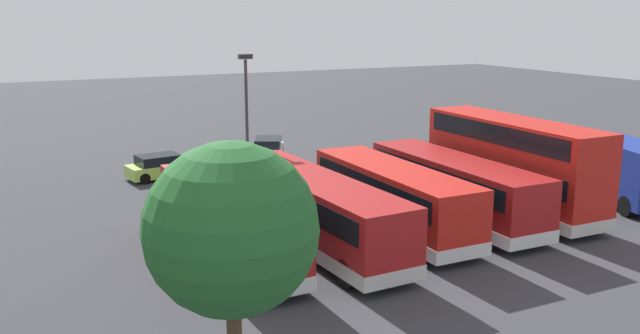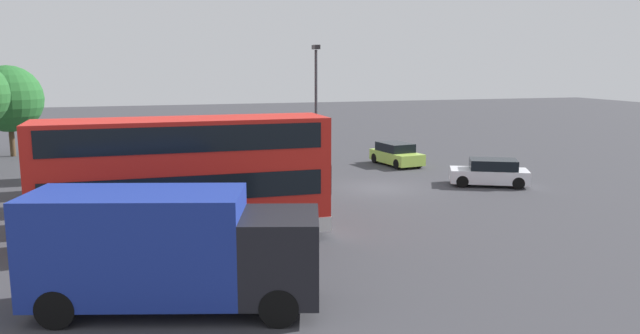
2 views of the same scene
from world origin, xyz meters
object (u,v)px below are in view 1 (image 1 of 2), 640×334
Objects in this scene: bus_single_deck_fourth at (314,209)px; car_hatchback_silver at (268,149)px; car_small_green at (161,167)px; bus_single_deck_fifth at (228,220)px; lamp_post_tall at (247,115)px; bus_double_decker_near_end at (513,163)px; bus_single_deck_third at (393,197)px; box_truck_blue at (618,169)px; bus_single_deck_second at (455,187)px.

car_hatchback_silver is at bearing -105.72° from bus_single_deck_fourth.
car_small_green is (7.63, 2.09, -0.00)m from car_hatchback_silver.
bus_single_deck_fourth reaches higher than car_hatchback_silver.
bus_single_deck_fifth is 9.66m from lamp_post_tall.
bus_single_deck_fifth is (3.71, -0.02, -0.00)m from bus_single_deck_fourth.
bus_double_decker_near_end reaches higher than bus_single_deck_third.
box_truck_blue is 25.13m from car_small_green.
car_hatchback_silver is (-4.73, -16.80, -0.92)m from bus_single_deck_fourth.
bus_double_decker_near_end is at bearing -178.30° from bus_single_deck_fourth.
bus_single_deck_fourth is at bearing 179.63° from bus_single_deck_fifth.
bus_single_deck_second is 11.13m from bus_single_deck_fifth.
bus_single_deck_second is 3.49m from bus_single_deck_third.
car_small_green is at bearing -37.53° from box_truck_blue.
car_hatchback_silver is at bearing -92.77° from bus_single_deck_third.
bus_single_deck_fourth is 15.02m from car_small_green.
car_small_green is at bearing -54.36° from bus_single_deck_second.
car_hatchback_silver is at bearing -116.72° from bus_single_deck_fifth.
bus_single_deck_third is (6.89, 0.21, -0.83)m from bus_double_decker_near_end.
bus_single_deck_fifth is at bearing 86.83° from car_small_green.
lamp_post_tall is (4.51, 8.40, 3.71)m from car_hatchback_silver.
bus_double_decker_near_end reaches higher than car_small_green.
lamp_post_tall reaches higher than car_hatchback_silver.
bus_single_deck_fifth is 14.74m from car_small_green.
bus_single_deck_fourth is (3.92, 0.11, 0.00)m from bus_single_deck_third.
car_hatchback_silver is at bearing -80.76° from bus_single_deck_second.
lamp_post_tall is at bearing -28.14° from box_truck_blue.
bus_single_deck_fifth is 18.80m from car_hatchback_silver.
bus_single_deck_third is at bearing 3.63° from bus_single_deck_second.
bus_single_deck_fourth is at bearing -1.97° from box_truck_blue.
lamp_post_tall is at bearing -48.29° from bus_single_deck_second.
box_truck_blue reaches higher than bus_single_deck_third.
bus_single_deck_fourth is at bearing 1.61° from bus_single_deck_third.
bus_double_decker_near_end is 14.55m from bus_single_deck_fifth.
bus_double_decker_near_end is 3.50m from bus_single_deck_second.
lamp_post_tall is (3.70, -8.29, 2.79)m from bus_single_deck_third.
car_small_green is (6.82, -14.60, -0.92)m from bus_single_deck_third.
lamp_post_tall is (-0.22, -8.40, 2.79)m from bus_single_deck_fourth.
car_hatchback_silver is (12.28, -17.38, -1.01)m from box_truck_blue.
box_truck_blue is (-20.73, 0.61, 0.09)m from bus_single_deck_fifth.
bus_single_deck_second is 9.65m from box_truck_blue.
lamp_post_tall reaches higher than bus_single_deck_third.
box_truck_blue is at bearing 142.47° from car_small_green.
box_truck_blue is at bearing 174.54° from bus_single_deck_second.
bus_single_deck_second is 7.41m from bus_single_deck_fourth.
bus_double_decker_near_end is 1.00× the size of bus_single_deck_fifth.
car_small_green is at bearing -78.84° from bus_single_deck_fourth.
car_hatchback_silver is 0.59× the size of lamp_post_tall.
bus_double_decker_near_end is 13.46m from lamp_post_tall.
lamp_post_tall is (10.59, -8.07, 1.97)m from bus_double_decker_near_end.
bus_single_deck_third is 3.92m from bus_single_deck_fourth.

